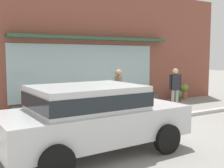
% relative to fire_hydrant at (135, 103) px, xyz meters
% --- Properties ---
extents(ground_plane, '(60.00, 60.00, 0.00)m').
position_rel_fire_hydrant_xyz_m(ground_plane, '(-0.69, -1.05, -0.43)').
color(ground_plane, gray).
extents(curb_strip, '(14.00, 0.24, 0.12)m').
position_rel_fire_hydrant_xyz_m(curb_strip, '(-0.69, -1.25, -0.37)').
color(curb_strip, '#B2B2AD').
rests_on(curb_strip, ground_plane).
extents(storefront, '(14.00, 0.81, 4.99)m').
position_rel_fire_hydrant_xyz_m(storefront, '(-0.69, 2.13, 2.01)').
color(storefront, brown).
rests_on(storefront, ground_plane).
extents(fire_hydrant, '(0.38, 0.34, 0.87)m').
position_rel_fire_hydrant_xyz_m(fire_hydrant, '(0.00, 0.00, 0.00)').
color(fire_hydrant, '#4C8C47').
rests_on(fire_hydrant, ground_plane).
extents(pedestrian_with_handbag, '(0.35, 0.62, 1.69)m').
position_rel_fire_hydrant_xyz_m(pedestrian_with_handbag, '(-0.74, -0.02, 0.55)').
color(pedestrian_with_handbag, '#475675').
rests_on(pedestrian_with_handbag, ground_plane).
extents(pedestrian_passerby, '(0.47, 0.30, 1.68)m').
position_rel_fire_hydrant_xyz_m(pedestrian_passerby, '(1.72, -0.28, 0.55)').
color(pedestrian_passerby, '#9E9384').
rests_on(pedestrian_passerby, ground_plane).
extents(parked_car_silver, '(4.25, 2.22, 1.52)m').
position_rel_fire_hydrant_xyz_m(parked_car_silver, '(-3.24, -2.89, 0.44)').
color(parked_car_silver, silver).
rests_on(parked_car_silver, ground_plane).
extents(potted_plant_window_right, '(0.32, 0.32, 0.69)m').
position_rel_fire_hydrant_xyz_m(potted_plant_window_right, '(-3.41, 1.36, -0.04)').
color(potted_plant_window_right, '#4C4C51').
rests_on(potted_plant_window_right, ground_plane).
extents(potted_plant_near_hydrant, '(0.31, 0.31, 0.54)m').
position_rel_fire_hydrant_xyz_m(potted_plant_near_hydrant, '(-0.07, 1.33, -0.16)').
color(potted_plant_near_hydrant, '#4C4C51').
rests_on(potted_plant_near_hydrant, ground_plane).
extents(potted_plant_window_center, '(0.42, 0.42, 0.77)m').
position_rel_fire_hydrant_xyz_m(potted_plant_window_center, '(4.29, 1.78, -0.01)').
color(potted_plant_window_center, '#9E6042').
rests_on(potted_plant_window_center, ground_plane).
extents(potted_plant_doorstep, '(0.42, 0.42, 0.56)m').
position_rel_fire_hydrant_xyz_m(potted_plant_doorstep, '(3.51, 1.44, -0.15)').
color(potted_plant_doorstep, '#33473D').
rests_on(potted_plant_doorstep, ground_plane).
extents(potted_plant_low_front, '(0.32, 0.32, 0.85)m').
position_rel_fire_hydrant_xyz_m(potted_plant_low_front, '(1.53, 1.32, -0.03)').
color(potted_plant_low_front, '#33473D').
rests_on(potted_plant_low_front, ground_plane).
extents(potted_plant_corner_tall, '(0.55, 0.55, 0.77)m').
position_rel_fire_hydrant_xyz_m(potted_plant_corner_tall, '(-2.38, 1.75, -0.00)').
color(potted_plant_corner_tall, '#4C4C51').
rests_on(potted_plant_corner_tall, ground_plane).
extents(potted_plant_trailing_edge, '(0.38, 0.38, 0.51)m').
position_rel_fire_hydrant_xyz_m(potted_plant_trailing_edge, '(-0.90, 1.40, -0.17)').
color(potted_plant_trailing_edge, '#33473D').
rests_on(potted_plant_trailing_edge, ground_plane).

